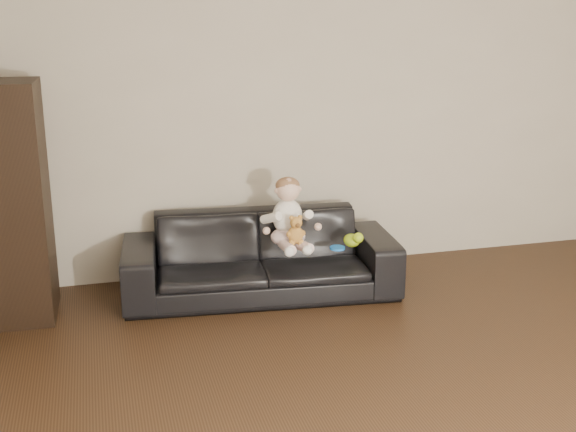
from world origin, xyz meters
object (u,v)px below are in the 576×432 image
object	(u,v)px
sofa	(260,256)
teddy_bear	(296,230)
toy_rattle	(349,242)
baby	(289,216)
toy_green	(352,240)
cabinet	(16,203)
toy_blue_disc	(337,248)

from	to	relation	value
sofa	teddy_bear	bearing A→B (deg)	-47.90
toy_rattle	baby	bearing A→B (deg)	164.80
sofa	toy_green	xyz separation A→B (m)	(0.61, -0.24, 0.14)
sofa	cabinet	size ratio (longest dim) A/B	1.24
cabinet	teddy_bear	distance (m)	1.86
teddy_bear	toy_blue_disc	xyz separation A→B (m)	(0.31, -0.00, -0.15)
sofa	toy_rattle	xyz separation A→B (m)	(0.60, -0.22, 0.12)
cabinet	baby	bearing A→B (deg)	-2.41
teddy_bear	toy_green	bearing A→B (deg)	-14.17
cabinet	toy_green	xyz separation A→B (m)	(2.24, -0.27, -0.36)
sofa	baby	world-z (taller)	baby
toy_green	baby	bearing A→B (deg)	163.17
sofa	cabinet	world-z (taller)	cabinet
toy_green	toy_rattle	bearing A→B (deg)	126.72
sofa	baby	distance (m)	0.38
teddy_bear	toy_blue_disc	bearing A→B (deg)	-17.24
baby	toy_blue_disc	bearing A→B (deg)	-36.11
cabinet	baby	xyz separation A→B (m)	(1.81, -0.14, -0.19)
toy_rattle	teddy_bear	bearing A→B (deg)	-174.64
baby	teddy_bear	bearing A→B (deg)	-96.60
sofa	toy_green	bearing A→B (deg)	-15.82
sofa	toy_green	world-z (taller)	sofa
baby	toy_rattle	bearing A→B (deg)	-25.58
toy_blue_disc	cabinet	bearing A→B (deg)	172.27
teddy_bear	toy_green	distance (m)	0.44
toy_rattle	toy_blue_disc	size ratio (longest dim) A/B	0.59
toy_blue_disc	toy_rattle	bearing A→B (deg)	21.02
sofa	toy_blue_disc	world-z (taller)	sofa
sofa	toy_rattle	distance (m)	0.65
toy_blue_disc	teddy_bear	bearing A→B (deg)	179.87
teddy_bear	toy_green	world-z (taller)	teddy_bear
baby	toy_green	bearing A→B (deg)	-27.22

